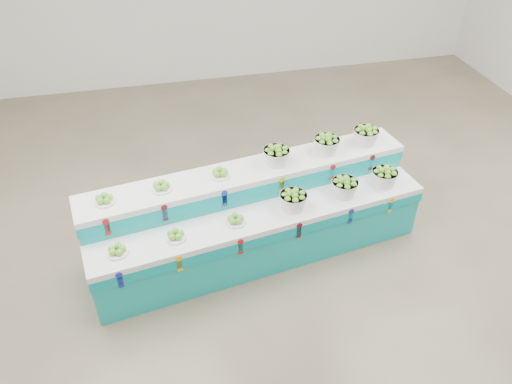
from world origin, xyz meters
TOP-DOWN VIEW (x-y plane):
  - ground at (0.00, 0.00)m, footprint 10.00×10.00m
  - display_stand at (-0.63, 0.02)m, footprint 4.03×1.60m
  - plate_lower_left at (-2.19, -0.46)m, footprint 0.26×0.26m
  - plate_lower_mid at (-1.59, -0.37)m, footprint 0.26×0.26m
  - plate_lower_right at (-0.93, -0.27)m, footprint 0.26×0.26m
  - basket_lower_left at (-0.25, -0.16)m, footprint 0.35×0.35m
  - basket_lower_mid at (0.40, -0.06)m, footprint 0.35×0.35m
  - basket_lower_right at (0.93, 0.02)m, footprint 0.35×0.35m
  - plate_upper_left at (-2.26, 0.02)m, footprint 0.26×0.26m
  - plate_upper_mid at (-1.67, 0.11)m, footprint 0.26×0.26m
  - plate_upper_right at (-1.00, 0.21)m, footprint 0.26×0.26m
  - basket_upper_left at (-0.32, 0.32)m, footprint 0.35×0.35m
  - basket_upper_mid at (0.32, 0.42)m, footprint 0.35×0.35m
  - basket_upper_right at (0.86, 0.50)m, footprint 0.35×0.35m

SIDE VIEW (x-z plane):
  - ground at x=0.00m, z-range 0.00..0.00m
  - display_stand at x=-0.63m, z-range 0.00..1.02m
  - plate_lower_left at x=-2.19m, z-range 0.72..0.82m
  - plate_lower_mid at x=-1.59m, z-range 0.72..0.82m
  - plate_lower_right at x=-0.93m, z-range 0.72..0.82m
  - basket_lower_left at x=-0.25m, z-range 0.72..0.95m
  - basket_lower_mid at x=0.40m, z-range 0.72..0.95m
  - basket_lower_right at x=0.93m, z-range 0.72..0.95m
  - plate_upper_left at x=-2.26m, z-range 1.02..1.12m
  - plate_upper_mid at x=-1.67m, z-range 1.02..1.12m
  - plate_upper_right at x=-1.00m, z-range 1.02..1.12m
  - basket_upper_left at x=-0.32m, z-range 1.02..1.25m
  - basket_upper_mid at x=0.32m, z-range 1.02..1.25m
  - basket_upper_right at x=0.86m, z-range 1.02..1.25m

